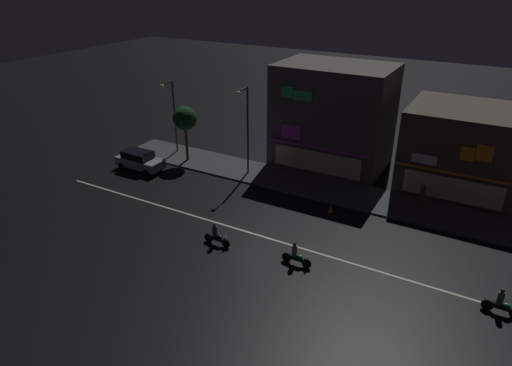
% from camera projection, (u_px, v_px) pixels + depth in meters
% --- Properties ---
extents(ground_plane, '(140.00, 140.00, 0.00)m').
position_uv_depth(ground_plane, '(253.00, 234.00, 30.15)').
color(ground_plane, black).
extents(lane_divider_stripe, '(33.85, 0.16, 0.01)m').
position_uv_depth(lane_divider_stripe, '(253.00, 234.00, 30.15)').
color(lane_divider_stripe, beige).
rests_on(lane_divider_stripe, ground).
extents(sidewalk_far, '(35.64, 4.23, 0.14)m').
position_uv_depth(sidewalk_far, '(305.00, 184.00, 36.84)').
color(sidewalk_far, '#424447').
rests_on(sidewalk_far, ground).
extents(storefront_left_block, '(8.69, 7.73, 6.49)m').
position_uv_depth(storefront_left_block, '(464.00, 148.00, 35.37)').
color(storefront_left_block, '#4C443A').
rests_on(storefront_left_block, ground).
extents(storefront_center_block, '(9.56, 6.70, 8.82)m').
position_uv_depth(storefront_center_block, '(333.00, 116.00, 39.21)').
color(storefront_center_block, '#56514C').
rests_on(storefront_center_block, ground).
extents(streetlamp_west, '(0.44, 1.64, 6.75)m').
position_uv_depth(streetlamp_west, '(173.00, 111.00, 41.52)').
color(streetlamp_west, '#47494C').
rests_on(streetlamp_west, sidewalk_far).
extents(streetlamp_mid, '(0.44, 1.64, 7.41)m').
position_uv_depth(streetlamp_mid, '(246.00, 124.00, 36.83)').
color(streetlamp_mid, '#47494C').
rests_on(streetlamp_mid, sidewalk_far).
extents(pedestrian_on_sidewalk, '(0.36, 0.36, 1.93)m').
position_uv_depth(pedestrian_on_sidewalk, '(422.00, 195.00, 32.94)').
color(pedestrian_on_sidewalk, brown).
rests_on(pedestrian_on_sidewalk, sidewalk_far).
extents(street_tree, '(2.12, 2.12, 4.96)m').
position_uv_depth(street_tree, '(185.00, 119.00, 39.84)').
color(street_tree, '#473323').
rests_on(street_tree, sidewalk_far).
extents(parked_car_near_kerb, '(4.30, 1.98, 1.67)m').
position_uv_depth(parked_car_near_kerb, '(140.00, 160.00, 39.41)').
color(parked_car_near_kerb, '#9EA0A5').
rests_on(parked_car_near_kerb, ground).
extents(motorcycle_lead, '(1.90, 0.60, 1.52)m').
position_uv_depth(motorcycle_lead, '(296.00, 255.00, 26.79)').
color(motorcycle_lead, black).
rests_on(motorcycle_lead, ground).
extents(motorcycle_following, '(1.90, 0.60, 1.52)m').
position_uv_depth(motorcycle_following, '(216.00, 236.00, 28.75)').
color(motorcycle_following, black).
rests_on(motorcycle_following, ground).
extents(motorcycle_opposite_lane, '(1.90, 0.60, 1.52)m').
position_uv_depth(motorcycle_opposite_lane, '(501.00, 304.00, 22.95)').
color(motorcycle_opposite_lane, black).
rests_on(motorcycle_opposite_lane, ground).
extents(traffic_cone, '(0.36, 0.36, 0.55)m').
position_uv_depth(traffic_cone, '(331.00, 209.00, 32.70)').
color(traffic_cone, orange).
rests_on(traffic_cone, ground).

